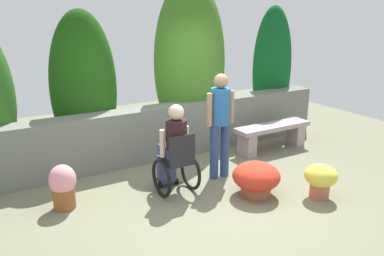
{
  "coord_description": "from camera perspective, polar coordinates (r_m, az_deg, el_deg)",
  "views": [
    {
      "loc": [
        -2.85,
        -4.51,
        2.62
      ],
      "look_at": [
        0.13,
        0.52,
        0.85
      ],
      "focal_mm": 37.69,
      "sensor_mm": 36.0,
      "label": 1
    }
  ],
  "objects": [
    {
      "name": "hedge_backdrop",
      "position": [
        7.33,
        -7.65,
        7.19
      ],
      "size": [
        6.91,
        1.03,
        3.15
      ],
      "color": "#285D1A",
      "rests_on": "ground"
    },
    {
      "name": "flower_pot_terracotta_by_wall",
      "position": [
        5.9,
        9.07,
        -7.03
      ],
      "size": [
        0.69,
        0.69,
        0.49
      ],
      "color": "#9D5136",
      "rests_on": "ground"
    },
    {
      "name": "flower_pot_red_accent",
      "position": [
        6.01,
        17.74,
        -6.83
      ],
      "size": [
        0.46,
        0.46,
        0.49
      ],
      "color": "#AC5D45",
      "rests_on": "ground"
    },
    {
      "name": "flower_pot_purple_near",
      "position": [
        5.7,
        -17.79,
        -7.75
      ],
      "size": [
        0.36,
        0.36,
        0.62
      ],
      "color": "brown",
      "rests_on": "ground"
    },
    {
      "name": "person_in_wheelchair",
      "position": [
        5.78,
        -2.45,
        -3.39
      ],
      "size": [
        0.53,
        0.66,
        1.33
      ],
      "rotation": [
        0.0,
        0.0,
        -0.05
      ],
      "color": "black",
      "rests_on": "ground"
    },
    {
      "name": "person_standing_companion",
      "position": [
        6.2,
        4.01,
        1.26
      ],
      "size": [
        0.49,
        0.3,
        1.66
      ],
      "rotation": [
        0.0,
        0.0,
        -0.16
      ],
      "color": "navy",
      "rests_on": "ground"
    },
    {
      "name": "stone_bench",
      "position": [
        7.73,
        11.3,
        -0.76
      ],
      "size": [
        1.55,
        0.39,
        0.5
      ],
      "rotation": [
        0.0,
        0.0,
        0.09
      ],
      "color": "#A28C93",
      "rests_on": "ground"
    },
    {
      "name": "stone_retaining_wall",
      "position": [
        7.14,
        -5.65,
        -0.77
      ],
      "size": [
        7.23,
        0.41,
        0.94
      ],
      "primitive_type": "cube",
      "color": "slate",
      "rests_on": "ground"
    },
    {
      "name": "ground_plane",
      "position": [
        5.95,
        1.45,
        -9.31
      ],
      "size": [
        11.6,
        11.6,
        0.0
      ],
      "primitive_type": "plane",
      "color": "#6F6F56"
    }
  ]
}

